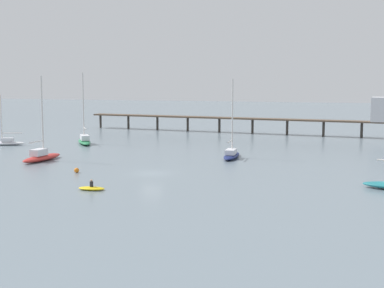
{
  "coord_description": "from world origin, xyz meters",
  "views": [
    {
      "loc": [
        22.87,
        -61.95,
        11.51
      ],
      "look_at": [
        0.0,
        17.79,
        1.5
      ],
      "focal_mm": 51.81,
      "sensor_mm": 36.0,
      "label": 1
    }
  ],
  "objects_px": {
    "sailboat_white": "(5,142)",
    "dinghy_yellow": "(92,188)",
    "sailboat_green": "(84,139)",
    "sailboat_navy": "(231,153)",
    "sailboat_red": "(41,155)",
    "mooring_buoy_outer": "(77,170)",
    "pier": "(319,114)"
  },
  "relations": [
    {
      "from": "sailboat_navy",
      "to": "sailboat_red",
      "type": "bearing_deg",
      "value": -158.45
    },
    {
      "from": "mooring_buoy_outer",
      "to": "dinghy_yellow",
      "type": "bearing_deg",
      "value": -54.42
    },
    {
      "from": "sailboat_green",
      "to": "dinghy_yellow",
      "type": "bearing_deg",
      "value": -62.07
    },
    {
      "from": "sailboat_green",
      "to": "sailboat_navy",
      "type": "height_order",
      "value": "sailboat_green"
    },
    {
      "from": "dinghy_yellow",
      "to": "sailboat_green",
      "type": "bearing_deg",
      "value": 117.93
    },
    {
      "from": "pier",
      "to": "sailboat_navy",
      "type": "height_order",
      "value": "sailboat_navy"
    },
    {
      "from": "pier",
      "to": "sailboat_green",
      "type": "height_order",
      "value": "sailboat_green"
    },
    {
      "from": "sailboat_green",
      "to": "mooring_buoy_outer",
      "type": "relative_size",
      "value": 20.39
    },
    {
      "from": "pier",
      "to": "mooring_buoy_outer",
      "type": "distance_m",
      "value": 57.61
    },
    {
      "from": "sailboat_green",
      "to": "mooring_buoy_outer",
      "type": "distance_m",
      "value": 29.64
    },
    {
      "from": "sailboat_green",
      "to": "sailboat_navy",
      "type": "relative_size",
      "value": 1.09
    },
    {
      "from": "dinghy_yellow",
      "to": "sailboat_white",
      "type": "bearing_deg",
      "value": 135.75
    },
    {
      "from": "sailboat_green",
      "to": "sailboat_red",
      "type": "height_order",
      "value": "sailboat_green"
    },
    {
      "from": "sailboat_green",
      "to": "dinghy_yellow",
      "type": "height_order",
      "value": "sailboat_green"
    },
    {
      "from": "sailboat_red",
      "to": "mooring_buoy_outer",
      "type": "distance_m",
      "value": 11.87
    },
    {
      "from": "sailboat_white",
      "to": "mooring_buoy_outer",
      "type": "relative_size",
      "value": 14.26
    },
    {
      "from": "mooring_buoy_outer",
      "to": "sailboat_red",
      "type": "bearing_deg",
      "value": 141.48
    },
    {
      "from": "pier",
      "to": "sailboat_white",
      "type": "distance_m",
      "value": 58.91
    },
    {
      "from": "sailboat_white",
      "to": "dinghy_yellow",
      "type": "height_order",
      "value": "sailboat_white"
    },
    {
      "from": "dinghy_yellow",
      "to": "sailboat_red",
      "type": "bearing_deg",
      "value": 133.84
    },
    {
      "from": "sailboat_white",
      "to": "dinghy_yellow",
      "type": "relative_size",
      "value": 2.99
    },
    {
      "from": "sailboat_green",
      "to": "sailboat_white",
      "type": "height_order",
      "value": "sailboat_green"
    },
    {
      "from": "pier",
      "to": "sailboat_red",
      "type": "xyz_separation_m",
      "value": [
        -35.03,
        -43.98,
        -3.66
      ]
    },
    {
      "from": "pier",
      "to": "dinghy_yellow",
      "type": "distance_m",
      "value": 63.47
    },
    {
      "from": "mooring_buoy_outer",
      "to": "pier",
      "type": "bearing_deg",
      "value": 63.38
    },
    {
      "from": "sailboat_white",
      "to": "sailboat_red",
      "type": "relative_size",
      "value": 0.74
    },
    {
      "from": "mooring_buoy_outer",
      "to": "sailboat_navy",
      "type": "bearing_deg",
      "value": 47.91
    },
    {
      "from": "sailboat_red",
      "to": "mooring_buoy_outer",
      "type": "relative_size",
      "value": 19.4
    },
    {
      "from": "sailboat_navy",
      "to": "dinghy_yellow",
      "type": "xyz_separation_m",
      "value": [
        -9.14,
        -26.11,
        -0.49
      ]
    },
    {
      "from": "sailboat_red",
      "to": "sailboat_navy",
      "type": "bearing_deg",
      "value": 21.55
    },
    {
      "from": "sailboat_white",
      "to": "mooring_buoy_outer",
      "type": "distance_m",
      "value": 32.96
    },
    {
      "from": "sailboat_navy",
      "to": "dinghy_yellow",
      "type": "bearing_deg",
      "value": -109.28
    }
  ]
}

